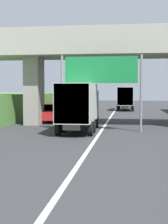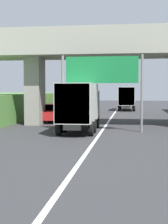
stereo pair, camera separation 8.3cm
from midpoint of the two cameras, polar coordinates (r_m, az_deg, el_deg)
The scene contains 7 objects.
lane_centre_stripe at distance 22.68m, azimuth 2.72°, elevation -3.82°, with size 0.20×88.26×0.01m, color white.
overpass_bridge at distance 28.66m, azimuth 3.86°, elevation 9.85°, with size 40.00×4.80×7.98m.
overhead_highway_sign at distance 24.26m, azimuth 3.12°, elevation 6.28°, with size 5.88×0.18×5.48m.
truck_yellow at distance 50.34m, azimuth 7.29°, elevation 2.49°, with size 2.44×7.30×3.44m.
truck_orange at distance 42.48m, azimuth -1.53°, elevation 2.30°, with size 2.44×7.30×3.44m.
truck_black at distance 24.15m, azimuth -0.58°, elevation 1.24°, with size 2.44×7.30×3.44m.
car_red at distance 31.35m, azimuth -5.05°, elevation -0.18°, with size 1.86×4.10×1.72m.
Camera 2 is at (2.05, 1.74, 2.97)m, focal length 53.99 mm.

